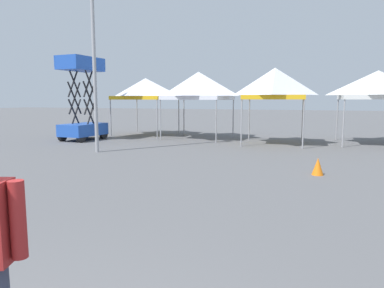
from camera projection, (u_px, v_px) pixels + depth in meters
canopy_tent_behind_left at (146, 89)px, 20.19m from camera, size 3.11×3.11×3.29m
canopy_tent_left_of_center at (198, 86)px, 18.44m from camera, size 3.27×3.27×3.51m
canopy_tent_far_right at (275, 84)px, 16.10m from camera, size 2.90×2.90×3.51m
canopy_tent_behind_right at (378, 85)px, 15.86m from camera, size 3.30×3.30×3.37m
scissor_lift at (83, 116)px, 17.84m from camera, size 1.54×2.38×4.17m
light_pole_near_lift at (93, 21)px, 13.23m from camera, size 0.36×0.36×8.87m
traffic_cone_lot_center at (318, 166)px, 9.64m from camera, size 0.32×0.32×0.48m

